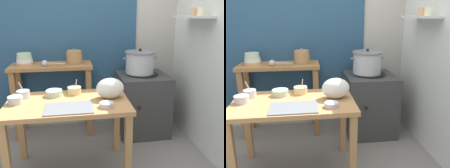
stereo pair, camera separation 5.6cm
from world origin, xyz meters
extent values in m
cube|color=#B2ADA3|center=(0.10, 1.10, 1.30)|extent=(4.40, 0.10, 2.60)
cube|color=navy|center=(-0.15, 1.04, 1.35)|extent=(1.90, 0.02, 2.10)
cube|color=silver|center=(1.40, 0.20, 1.30)|extent=(0.10, 3.20, 2.60)
cube|color=silver|center=(1.25, 0.40, 1.45)|extent=(0.20, 0.56, 0.02)
cylinder|color=beige|center=(1.25, 0.25, 1.50)|extent=(0.08, 0.08, 0.08)
cylinder|color=tan|center=(1.25, 0.38, 1.50)|extent=(0.08, 0.08, 0.08)
cube|color=#B27F4C|center=(-0.09, 0.02, 0.70)|extent=(1.10, 0.66, 0.04)
cube|color=#B27F4C|center=(-0.59, -0.26, 0.34)|extent=(0.06, 0.06, 0.68)
cube|color=#B27F4C|center=(0.41, -0.26, 0.34)|extent=(0.06, 0.06, 0.68)
cube|color=#B27F4C|center=(-0.59, 0.30, 0.34)|extent=(0.06, 0.06, 0.68)
cube|color=#B27F4C|center=(0.41, 0.30, 0.34)|extent=(0.06, 0.06, 0.68)
cube|color=#9E6B3D|center=(-0.29, 0.83, 0.88)|extent=(0.96, 0.40, 0.04)
cube|color=#9E6B3D|center=(-0.72, 0.68, 0.43)|extent=(0.06, 0.06, 0.86)
cube|color=#9E6B3D|center=(0.14, 0.68, 0.43)|extent=(0.06, 0.06, 0.86)
cube|color=#9E6B3D|center=(-0.72, 0.98, 0.43)|extent=(0.06, 0.06, 0.86)
cube|color=#9E6B3D|center=(0.14, 0.98, 0.43)|extent=(0.06, 0.06, 0.86)
cube|color=#383838|center=(0.82, 0.70, 0.38)|extent=(0.60, 0.60, 0.76)
cylinder|color=black|center=(0.82, 0.70, 0.77)|extent=(0.36, 0.36, 0.02)
cylinder|color=black|center=(0.70, 0.40, 0.45)|extent=(0.04, 0.02, 0.04)
cylinder|color=#B7BABF|center=(0.78, 0.72, 0.90)|extent=(0.34, 0.34, 0.25)
cylinder|color=slate|center=(0.78, 0.72, 1.04)|extent=(0.37, 0.37, 0.02)
sphere|color=black|center=(0.78, 0.72, 1.07)|extent=(0.04, 0.04, 0.04)
cube|color=slate|center=(0.59, 0.72, 0.97)|extent=(0.04, 0.02, 0.02)
cube|color=slate|center=(0.97, 0.72, 0.97)|extent=(0.04, 0.02, 0.02)
cylinder|color=#A37A4C|center=(-0.01, 0.83, 0.97)|extent=(0.19, 0.19, 0.14)
cylinder|color=#A37A4C|center=(-0.01, 0.83, 1.05)|extent=(0.17, 0.17, 0.02)
sphere|color=#A37A4C|center=(-0.01, 0.83, 1.07)|extent=(0.02, 0.02, 0.02)
cylinder|color=tan|center=(-0.59, 0.84, 0.92)|extent=(0.19, 0.19, 0.03)
cylinder|color=silver|center=(-0.59, 0.84, 0.95)|extent=(0.18, 0.18, 0.04)
cylinder|color=#B7D1AD|center=(-0.59, 0.84, 0.99)|extent=(0.17, 0.17, 0.03)
cylinder|color=#B7D1AD|center=(-0.59, 0.84, 1.02)|extent=(0.16, 0.16, 0.04)
sphere|color=#B7BABF|center=(-0.35, 0.74, 0.94)|extent=(0.07, 0.07, 0.07)
cylinder|color=#B7BABF|center=(-0.22, 0.71, 0.94)|extent=(0.21, 0.06, 0.01)
cube|color=slate|center=(-0.07, -0.15, 0.72)|extent=(0.40, 0.28, 0.01)
ellipsoid|color=silver|center=(0.30, 0.04, 0.82)|extent=(0.26, 0.18, 0.19)
cylinder|color=#B7BABF|center=(-0.54, 0.04, 0.75)|extent=(0.13, 0.13, 0.07)
cylinder|color=#337238|center=(-0.54, 0.04, 0.78)|extent=(0.11, 0.11, 0.01)
cylinder|color=#B7BABF|center=(0.24, -0.17, 0.74)|extent=(0.12, 0.12, 0.04)
cylinder|color=beige|center=(0.24, -0.17, 0.75)|extent=(0.10, 0.10, 0.01)
cylinder|color=#B7D1AD|center=(-0.22, 0.19, 0.75)|extent=(0.15, 0.15, 0.06)
cylinder|color=#BFB28C|center=(-0.22, 0.19, 0.77)|extent=(0.13, 0.13, 0.01)
cylinder|color=#E5C684|center=(-0.02, 0.22, 0.75)|extent=(0.13, 0.13, 0.07)
cylinder|color=#BFB28C|center=(-0.02, 0.22, 0.78)|extent=(0.11, 0.11, 0.01)
cylinder|color=#B7BABF|center=(-0.01, 0.23, 0.80)|extent=(0.03, 0.08, 0.15)
cylinder|color=#B7BABF|center=(-0.50, 0.19, 0.75)|extent=(0.12, 0.12, 0.07)
cylinder|color=maroon|center=(-0.50, 0.19, 0.78)|extent=(0.10, 0.10, 0.01)
cylinder|color=#B7BABF|center=(-0.50, 0.17, 0.80)|extent=(0.07, 0.03, 0.16)
camera|label=1|loc=(-0.01, -1.99, 1.47)|focal=37.37mm
camera|label=2|loc=(0.05, -2.00, 1.47)|focal=37.37mm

